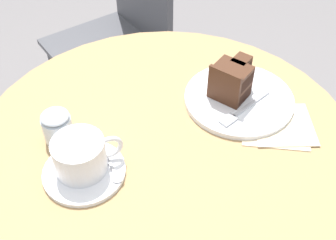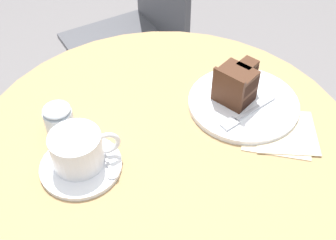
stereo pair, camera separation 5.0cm
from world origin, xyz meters
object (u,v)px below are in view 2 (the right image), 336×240
teaspoon (109,165)px  fork (243,116)px  coffee_cup (78,149)px  cafe_chair (141,19)px  cake_slice (237,84)px  napkin (281,131)px  sugar_pot (59,120)px  saucer (81,166)px  cake_plate (243,103)px

teaspoon → fork: bearing=94.1°
coffee_cup → cafe_chair: size_ratio=0.14×
cake_slice → fork: 0.07m
napkin → sugar_pot: 0.44m
sugar_pot → saucer: bearing=-76.9°
teaspoon → sugar_pot: size_ratio=1.38×
saucer → fork: size_ratio=1.06×
napkin → sugar_pot: bearing=163.2°
fork → napkin: 0.08m
cake_slice → fork: size_ratio=0.74×
cake_slice → cafe_chair: (-0.03, 0.74, -0.27)m
napkin → teaspoon: bearing=178.8°
cake_plate → cake_slice: (-0.01, 0.02, 0.04)m
coffee_cup → napkin: coffee_cup is taller
saucer → cafe_chair: 0.92m
saucer → napkin: bearing=-3.6°
teaspoon → napkin: bearing=84.1°
cake_slice → napkin: bearing=-64.2°
saucer → napkin: saucer is taller
cake_plate → saucer: bearing=-168.9°
cake_plate → fork: bearing=-116.3°
coffee_cup → cafe_chair: cafe_chair is taller
cake_slice → saucer: bearing=-165.9°
coffee_cup → napkin: size_ratio=0.70×
fork → cafe_chair: (-0.02, 0.80, -0.24)m
cake_plate → fork: fork is taller
saucer → sugar_pot: sugar_pot is taller
cafe_chair → napkin: bearing=-8.0°
teaspoon → cake_slice: size_ratio=0.92×
cake_plate → cafe_chair: 0.79m
napkin → cafe_chair: (-0.08, 0.85, -0.23)m
teaspoon → cake_plate: 0.32m
sugar_pot → napkin: bearing=-16.8°
saucer → cafe_chair: bearing=69.2°
fork → napkin: (0.06, -0.05, -0.01)m
coffee_cup → napkin: 0.40m
coffee_cup → cake_plate: coffee_cup is taller
coffee_cup → cake_slice: size_ratio=1.21×
cake_slice → cafe_chair: cafe_chair is taller
napkin → sugar_pot: size_ratio=2.60×
cafe_chair → cake_slice: bearing=-11.3°
fork → saucer: bearing=-16.1°
cake_slice → napkin: cake_slice is taller
cake_plate → sugar_pot: sugar_pot is taller
cake_plate → sugar_pot: (-0.38, 0.03, 0.03)m
cafe_chair → teaspoon: bearing=-31.1°
fork → napkin: size_ratio=0.78×
coffee_cup → cafe_chair: (0.31, 0.82, -0.27)m
fork → napkin: fork is taller
cake_slice → sugar_pot: size_ratio=1.50×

